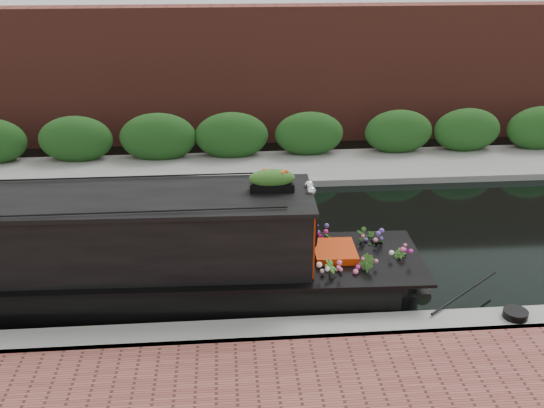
{
  "coord_description": "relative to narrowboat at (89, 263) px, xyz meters",
  "views": [
    {
      "loc": [
        -0.33,
        -11.05,
        5.78
      ],
      "look_at": [
        0.52,
        -0.6,
        1.16
      ],
      "focal_mm": 40.0,
      "sensor_mm": 36.0,
      "label": 1
    }
  ],
  "objects": [
    {
      "name": "near_bank_coping",
      "position": [
        2.68,
        -1.41,
        -0.76
      ],
      "size": [
        40.0,
        0.6,
        0.5
      ],
      "primitive_type": "cube",
      "color": "gray",
      "rests_on": "ground"
    },
    {
      "name": "rope_fender",
      "position": [
        5.81,
        0.0,
        -0.61
      ],
      "size": [
        0.29,
        0.33,
        0.29
      ],
      "primitive_type": "cylinder",
      "rotation": [
        1.57,
        0.0,
        0.0
      ],
      "color": "olive",
      "rests_on": "ground"
    },
    {
      "name": "far_brick_wall",
      "position": [
        2.68,
        9.09,
        -0.76
      ],
      "size": [
        40.0,
        1.0,
        8.0
      ],
      "primitive_type": "cube",
      "color": "maroon",
      "rests_on": "ground"
    },
    {
      "name": "far_bank_path",
      "position": [
        2.68,
        6.09,
        -0.76
      ],
      "size": [
        40.0,
        2.4,
        0.34
      ],
      "primitive_type": "cube",
      "color": "gray",
      "rests_on": "ground"
    },
    {
      "name": "ground",
      "position": [
        2.68,
        1.89,
        -0.76
      ],
      "size": [
        80.0,
        80.0,
        0.0
      ],
      "primitive_type": "plane",
      "color": "black",
      "rests_on": "ground"
    },
    {
      "name": "coiled_mooring_rope",
      "position": [
        6.86,
        -1.42,
        -0.45
      ],
      "size": [
        0.39,
        0.39,
        0.12
      ],
      "primitive_type": "cylinder",
      "color": "black",
      "rests_on": "near_bank_coping"
    },
    {
      "name": "narrowboat",
      "position": [
        0.0,
        0.0,
        0.0
      ],
      "size": [
        10.88,
        2.21,
        2.54
      ],
      "rotation": [
        0.0,
        0.0,
        -0.03
      ],
      "color": "black",
      "rests_on": "ground"
    },
    {
      "name": "far_hedge",
      "position": [
        2.68,
        6.99,
        -0.76
      ],
      "size": [
        40.0,
        1.1,
        2.8
      ],
      "primitive_type": "cube",
      "color": "#1C4617",
      "rests_on": "ground"
    }
  ]
}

